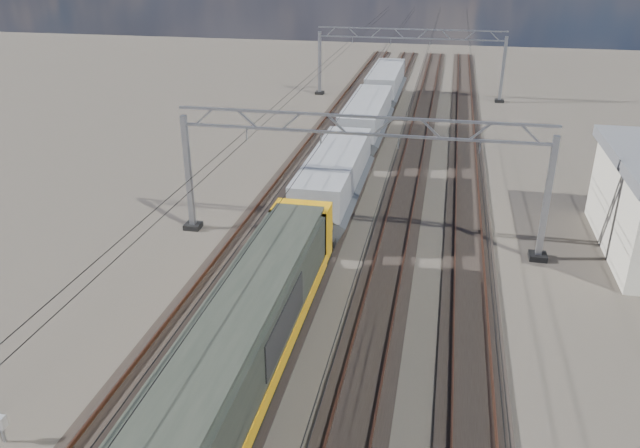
% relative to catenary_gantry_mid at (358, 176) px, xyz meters
% --- Properties ---
extents(ground, '(160.00, 160.00, 0.00)m').
position_rel_catenary_gantry_mid_xyz_m(ground, '(-0.00, -4.00, -3.91)').
color(ground, black).
rests_on(ground, ground).
extents(track_outer_west, '(2.60, 140.00, 0.30)m').
position_rel_catenary_gantry_mid_xyz_m(track_outer_west, '(-6.00, -4.00, -3.83)').
color(track_outer_west, black).
rests_on(track_outer_west, ground).
extents(track_loco, '(2.60, 140.00, 0.30)m').
position_rel_catenary_gantry_mid_xyz_m(track_loco, '(-2.00, -4.00, -3.83)').
color(track_loco, black).
rests_on(track_loco, ground).
extents(track_inner_east, '(2.60, 140.00, 0.30)m').
position_rel_catenary_gantry_mid_xyz_m(track_inner_east, '(2.00, -4.00, -3.83)').
color(track_inner_east, black).
rests_on(track_inner_east, ground).
extents(track_outer_east, '(2.60, 140.00, 0.30)m').
position_rel_catenary_gantry_mid_xyz_m(track_outer_east, '(6.00, -4.00, -3.83)').
color(track_outer_east, black).
rests_on(track_outer_east, ground).
extents(catenary_gantry_mid, '(19.90, 0.90, 7.11)m').
position_rel_catenary_gantry_mid_xyz_m(catenary_gantry_mid, '(0.00, 0.00, 0.00)').
color(catenary_gantry_mid, gray).
rests_on(catenary_gantry_mid, ground).
extents(catenary_gantry_far, '(19.90, 0.90, 7.11)m').
position_rel_catenary_gantry_mid_xyz_m(catenary_gantry_far, '(0.00, 36.00, 0.00)').
color(catenary_gantry_far, gray).
rests_on(catenary_gantry_far, ground).
extents(overhead_wires, '(12.03, 140.00, 0.53)m').
position_rel_catenary_gantry_mid_xyz_m(overhead_wires, '(-0.00, 4.00, 1.84)').
color(overhead_wires, black).
rests_on(overhead_wires, ground).
extents(locomotive, '(2.76, 21.10, 3.62)m').
position_rel_catenary_gantry_mid_xyz_m(locomotive, '(-2.00, -13.72, -1.58)').
color(locomotive, black).
rests_on(locomotive, ground).
extents(hopper_wagon_lead, '(3.38, 13.00, 3.25)m').
position_rel_catenary_gantry_mid_xyz_m(hopper_wagon_lead, '(-2.00, 3.97, -1.67)').
color(hopper_wagon_lead, black).
rests_on(hopper_wagon_lead, ground).
extents(hopper_wagon_mid, '(3.38, 13.00, 3.25)m').
position_rel_catenary_gantry_mid_xyz_m(hopper_wagon_mid, '(-2.00, 18.17, -1.67)').
color(hopper_wagon_mid, black).
rests_on(hopper_wagon_mid, ground).
extents(hopper_wagon_third, '(3.38, 13.00, 3.25)m').
position_rel_catenary_gantry_mid_xyz_m(hopper_wagon_third, '(-2.00, 32.37, -1.67)').
color(hopper_wagon_third, black).
rests_on(hopper_wagon_third, ground).
extents(trackside_cabinet, '(0.35, 0.26, 1.04)m').
position_rel_catenary_gantry_mid_xyz_m(trackside_cabinet, '(-9.10, -17.16, -3.13)').
color(trackside_cabinet, gray).
rests_on(trackside_cabinet, ground).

